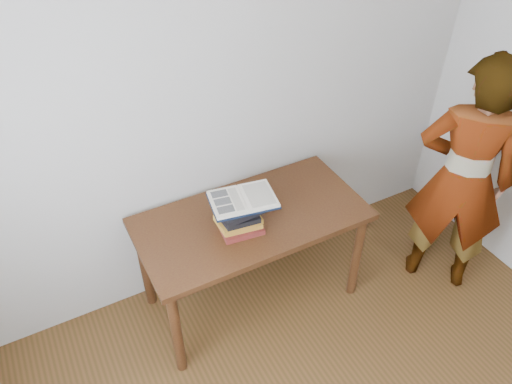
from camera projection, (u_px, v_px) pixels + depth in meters
room_shell at (453, 284)px, 1.30m from camera, size 3.54×3.54×2.62m
desk at (252, 229)px, 2.92m from camera, size 1.32×0.66×0.71m
book_stack at (240, 218)px, 2.71m from camera, size 0.25×0.20×0.18m
open_book at (243, 199)px, 2.67m from camera, size 0.39×0.30×0.03m
reader at (462, 180)px, 2.96m from camera, size 0.69×0.69×1.61m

